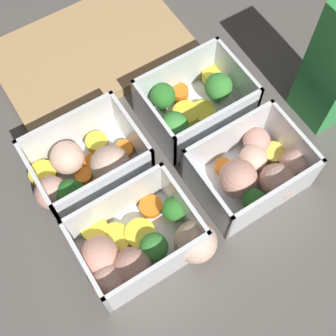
{
  "coord_description": "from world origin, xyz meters",
  "views": [
    {
      "loc": [
        -0.14,
        -0.22,
        0.56
      ],
      "look_at": [
        0.0,
        0.0,
        0.03
      ],
      "focal_mm": 50.0,
      "sensor_mm": 36.0,
      "label": 1
    }
  ],
  "objects_px": {
    "container_near_right": "(258,171)",
    "container_far_left": "(84,169)",
    "container_far_right": "(192,104)",
    "container_near_left": "(140,248)"
  },
  "relations": [
    {
      "from": "container_near_right",
      "to": "container_far_left",
      "type": "relative_size",
      "value": 1.0
    },
    {
      "from": "container_far_right",
      "to": "container_near_right",
      "type": "bearing_deg",
      "value": -83.81
    },
    {
      "from": "container_far_left",
      "to": "container_far_right",
      "type": "relative_size",
      "value": 1.1
    },
    {
      "from": "container_near_left",
      "to": "container_far_left",
      "type": "bearing_deg",
      "value": 93.37
    },
    {
      "from": "container_near_right",
      "to": "container_far_right",
      "type": "xyz_separation_m",
      "value": [
        -0.01,
        0.13,
        0.0
      ]
    },
    {
      "from": "container_near_right",
      "to": "container_far_right",
      "type": "relative_size",
      "value": 1.1
    },
    {
      "from": "container_far_left",
      "to": "container_far_right",
      "type": "bearing_deg",
      "value": 2.64
    },
    {
      "from": "container_near_left",
      "to": "container_far_right",
      "type": "distance_m",
      "value": 0.21
    },
    {
      "from": "container_near_left",
      "to": "container_far_right",
      "type": "relative_size",
      "value": 1.23
    },
    {
      "from": "container_near_right",
      "to": "container_far_left",
      "type": "distance_m",
      "value": 0.22
    }
  ]
}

